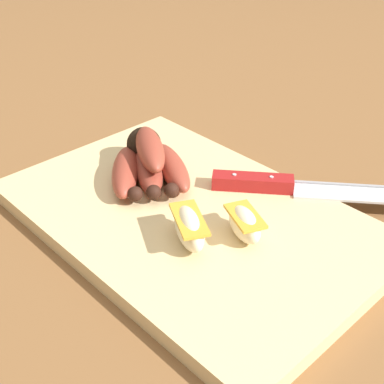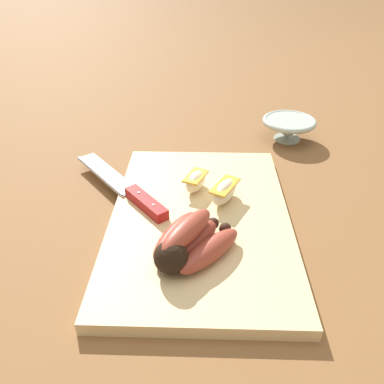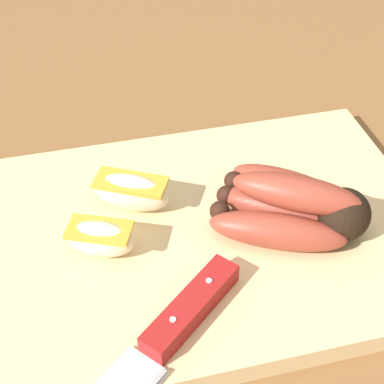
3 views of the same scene
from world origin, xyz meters
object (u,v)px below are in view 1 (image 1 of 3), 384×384
banana_bunch (148,162)px  apple_wedge_near (189,228)px  chefs_knife (292,186)px  apple_wedge_middle (245,224)px

banana_bunch → apple_wedge_near: bearing=158.0°
banana_bunch → apple_wedge_near: banana_bunch is taller
banana_bunch → apple_wedge_near: size_ratio=1.97×
chefs_knife → apple_wedge_near: apple_wedge_near is taller
banana_bunch → chefs_knife: banana_bunch is taller
banana_bunch → apple_wedge_middle: size_ratio=2.31×
apple_wedge_near → apple_wedge_middle: apple_wedge_near is taller
banana_bunch → apple_wedge_near: 0.15m
banana_bunch → apple_wedge_middle: 0.17m
chefs_knife → apple_wedge_near: (0.01, 0.16, 0.01)m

